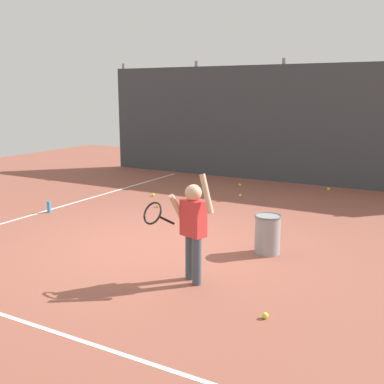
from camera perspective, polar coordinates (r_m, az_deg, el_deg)
name	(u,v)px	position (r m, az deg, el deg)	size (l,w,h in m)	color
ground_plane	(153,244)	(7.18, -4.81, -6.33)	(20.00, 20.00, 0.00)	brown
court_line_baseline	(8,316)	(5.34, -21.48, -13.86)	(9.00, 0.05, 0.00)	white
court_line_sideline	(58,207)	(9.75, -15.97, -1.81)	(0.05, 9.00, 0.00)	white
back_fence_windscreen	(281,124)	(12.11, 10.72, 8.08)	(10.09, 0.08, 2.92)	#383D42
fence_post_0	(125,116)	(14.47, -8.13, 9.09)	(0.09, 0.09, 3.07)	slate
fence_post_1	(196,118)	(13.14, 0.53, 8.92)	(0.09, 0.09, 3.07)	slate
fence_post_2	(282,121)	(12.17, 10.82, 8.45)	(0.09, 0.09, 3.07)	slate
tennis_player	(192,224)	(5.58, -0.05, -3.92)	(0.83, 0.57, 1.35)	#3F4C59
ball_hopper	(267,234)	(6.77, 9.15, -5.04)	(0.38, 0.38, 0.56)	gray
water_bottle	(49,207)	(9.37, -16.98, -1.74)	(0.07, 0.07, 0.22)	#268CD8
tennis_ball_0	(240,185)	(11.53, 5.82, 0.88)	(0.07, 0.07, 0.07)	#CCE033
tennis_ball_1	(153,195)	(10.39, -4.72, -0.35)	(0.07, 0.07, 0.07)	#CCE033
tennis_ball_2	(240,196)	(10.34, 5.89, -0.43)	(0.07, 0.07, 0.07)	#CCE033
tennis_ball_3	(158,206)	(9.41, -4.16, -1.66)	(0.07, 0.07, 0.07)	#CCE033
tennis_ball_4	(328,189)	(11.45, 16.24, 0.37)	(0.07, 0.07, 0.07)	#CCE033
tennis_ball_6	(265,316)	(5.00, 8.87, -14.60)	(0.07, 0.07, 0.07)	#CCE033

